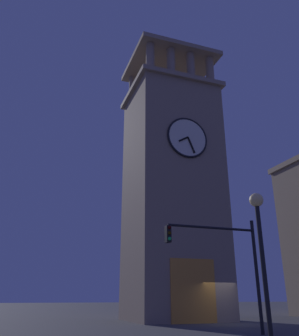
# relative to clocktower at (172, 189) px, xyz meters

# --- Properties ---
(ground_plane) EXTENTS (200.00, 200.00, 0.00)m
(ground_plane) POSITION_rel_clocktower_xyz_m (-1.95, 4.18, -9.75)
(ground_plane) COLOR #424247
(clocktower) EXTENTS (7.29, 6.73, 23.92)m
(clocktower) POSITION_rel_clocktower_xyz_m (0.00, 0.00, 0.00)
(clocktower) COLOR gray
(clocktower) RESTS_ON ground_plane
(traffic_signal_mid) EXTENTS (4.68, 0.41, 5.13)m
(traffic_signal_mid) POSITION_rel_clocktower_xyz_m (1.87, 10.35, -6.27)
(traffic_signal_mid) COLOR black
(traffic_signal_mid) RESTS_ON ground_plane
(street_lamp) EXTENTS (0.44, 0.44, 4.69)m
(street_lamp) POSITION_rel_clocktower_xyz_m (3.93, 15.84, -6.44)
(street_lamp) COLOR black
(street_lamp) RESTS_ON ground_plane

